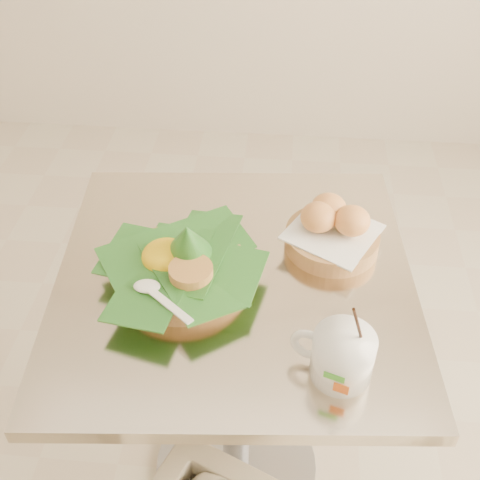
# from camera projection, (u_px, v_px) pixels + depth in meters

# --- Properties ---
(floor) EXTENTS (3.60, 3.60, 0.00)m
(floor) POSITION_uv_depth(u_px,v_px,m) (197.00, 471.00, 1.67)
(floor) COLOR beige
(floor) RESTS_ON ground
(cafe_table) EXTENTS (0.75, 0.75, 0.75)m
(cafe_table) POSITION_uv_depth(u_px,v_px,m) (235.00, 346.00, 1.33)
(cafe_table) COLOR gray
(cafe_table) RESTS_ON floor
(rice_basket) EXTENTS (0.31, 0.31, 0.16)m
(rice_basket) POSITION_uv_depth(u_px,v_px,m) (182.00, 263.00, 1.15)
(rice_basket) COLOR #B97E4F
(rice_basket) RESTS_ON cafe_table
(bread_basket) EXTENTS (0.22, 0.22, 0.10)m
(bread_basket) POSITION_uv_depth(u_px,v_px,m) (332.00, 230.00, 1.23)
(bread_basket) COLOR #B97E4F
(bread_basket) RESTS_ON cafe_table
(coffee_mug) EXTENTS (0.14, 0.11, 0.18)m
(coffee_mug) POSITION_uv_depth(u_px,v_px,m) (341.00, 355.00, 0.98)
(coffee_mug) COLOR white
(coffee_mug) RESTS_ON cafe_table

